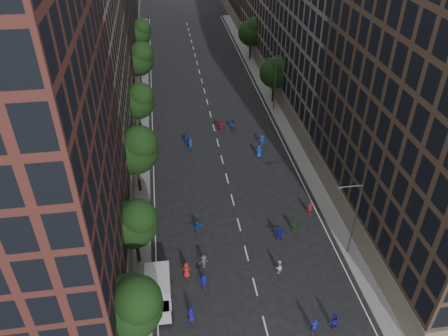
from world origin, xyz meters
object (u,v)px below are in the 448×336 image
at_px(skater_0, 191,315).
at_px(skater_2, 333,321).
at_px(streetlamp_far, 274,81).
at_px(streetlamp_near, 353,216).
at_px(skater_1, 314,326).
at_px(cargo_van, 158,292).

height_order(skater_0, skater_2, skater_2).
xyz_separation_m(streetlamp_far, skater_0, (-16.83, -38.94, -4.37)).
bearing_deg(skater_2, streetlamp_far, -112.15).
bearing_deg(skater_0, streetlamp_far, -125.24).
xyz_separation_m(streetlamp_far, skater_2, (-4.50, -41.46, -4.33)).
xyz_separation_m(streetlamp_near, skater_2, (-4.50, -8.46, -4.33)).
relative_size(skater_0, skater_2, 0.95).
xyz_separation_m(streetlamp_near, streetlamp_far, (0.00, 33.00, 0.00)).
height_order(skater_0, skater_1, skater_1).
bearing_deg(streetlamp_far, skater_0, -113.38).
distance_m(streetlamp_near, cargo_van, 20.31).
distance_m(cargo_van, skater_1, 14.31).
bearing_deg(skater_0, skater_2, 156.59).
bearing_deg(streetlamp_far, skater_1, -98.68).
height_order(streetlamp_far, skater_2, streetlamp_far).
relative_size(cargo_van, skater_1, 3.00).
relative_size(skater_0, skater_1, 0.91).
relative_size(skater_1, skater_2, 1.05).
height_order(streetlamp_near, cargo_van, streetlamp_near).
distance_m(cargo_van, skater_2, 15.97).
xyz_separation_m(streetlamp_far, skater_1, (-6.37, -41.73, -4.28)).
bearing_deg(skater_1, cargo_van, -5.22).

